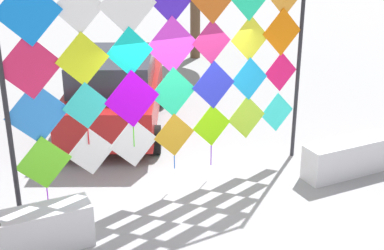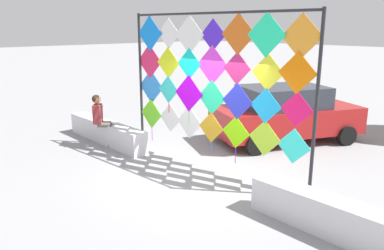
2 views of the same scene
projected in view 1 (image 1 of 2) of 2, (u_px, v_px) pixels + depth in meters
The scene contains 3 objects.
ground at pixel (203, 201), 8.30m from camera, with size 120.00×120.00×0.00m, color gray.
kite_display_rack at pixel (171, 62), 7.93m from camera, with size 5.12×0.47×3.58m.
parked_car at pixel (116, 91), 10.98m from camera, with size 3.37×4.50×1.61m.
Camera 1 is at (-3.32, -6.48, 4.15)m, focal length 49.01 mm.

